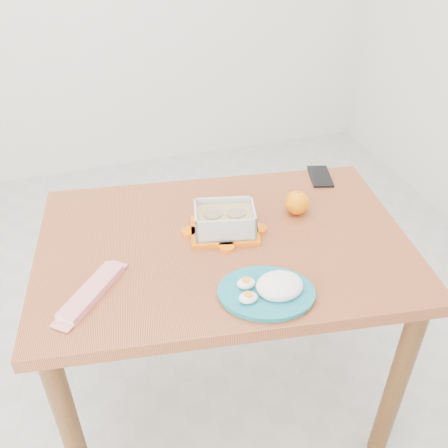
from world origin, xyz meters
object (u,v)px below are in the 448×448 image
object	(u,v)px
dining_table	(224,268)
food_container	(225,221)
rice_plate	(271,289)
smartphone	(320,176)
orange_fruit	(297,203)

from	to	relation	value
dining_table	food_container	size ratio (longest dim) A/B	5.11
rice_plate	smartphone	distance (m)	0.64
dining_table	smartphone	world-z (taller)	smartphone
orange_fruit	rice_plate	size ratio (longest dim) A/B	0.24
dining_table	smartphone	size ratio (longest dim) A/B	8.27
food_container	orange_fruit	xyz separation A→B (m)	(0.25, 0.03, -0.00)
rice_plate	smartphone	size ratio (longest dim) A/B	2.20
food_container	rice_plate	bearing A→B (deg)	-70.97
orange_fruit	rice_plate	bearing A→B (deg)	-123.86
dining_table	smartphone	bearing A→B (deg)	37.37
food_container	orange_fruit	distance (m)	0.25
dining_table	rice_plate	distance (m)	0.29
orange_fruit	food_container	bearing A→B (deg)	-173.18
rice_plate	smartphone	xyz separation A→B (m)	(0.39, 0.51, -0.02)
food_container	smartphone	world-z (taller)	food_container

